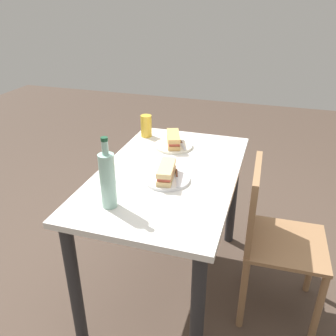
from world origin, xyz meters
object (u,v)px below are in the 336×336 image
Objects in this scene: baguette_sandwich_near at (166,172)px; beer_glass at (146,126)px; plate_far at (173,146)px; knife_far at (182,143)px; knife_near at (177,177)px; plate_near at (166,179)px; baguette_sandwich_far at (173,139)px; water_bottle at (108,179)px; dining_table at (168,193)px; chair_far at (270,233)px.

baguette_sandwich_near is 0.61m from beer_glass.
plate_far is 0.05m from knife_far.
baguette_sandwich_near reaches higher than knife_near.
baguette_sandwich_far is at bearing -168.12° from plate_near.
baguette_sandwich_far is at bearing -161.11° from knife_near.
knife_near is 0.39m from water_bottle.
beer_glass reaches higher than plate_far.
baguette_sandwich_near is 0.06m from knife_near.
knife_far is at bearing 71.34° from beer_glass.
knife_near is at bearing 42.30° from dining_table.
plate_far is at bearing 173.52° from water_bottle.
baguette_sandwich_far is at bearing -57.62° from knife_far.
baguette_sandwich_near is 1.48× the size of beer_glass.
knife_near is at bearing 12.21° from knife_far.
knife_far is (-0.44, -0.04, -0.03)m from baguette_sandwich_near.
baguette_sandwich_far is at bearing -168.37° from dining_table.
baguette_sandwich_near is at bearing 150.28° from water_bottle.
baguette_sandwich_far reaches higher than dining_table.
plate_near is (0.09, 0.02, 0.14)m from dining_table.
knife_far is (-0.03, 0.04, -0.03)m from baguette_sandwich_far.
chair_far reaches higher than plate_near.
chair_far is 0.89m from water_bottle.
beer_glass reaches higher than chair_far.
dining_table is at bearing 11.63° from baguette_sandwich_far.
chair_far reaches higher than knife_near.
plate_far is (-0.32, -0.61, 0.28)m from chair_far.
water_bottle reaches higher than chair_far.
knife_far is at bearing 122.38° from baguette_sandwich_far.
baguette_sandwich_far is 0.65× the size of water_bottle.
knife_near is at bearing 111.56° from baguette_sandwich_near.
knife_near is (0.07, -0.48, 0.29)m from chair_far.
water_bottle is (0.39, -0.14, 0.26)m from dining_table.
baguette_sandwich_near reaches higher than plate_far.
baguette_sandwich_near is at bearing -80.05° from chair_far.
dining_table is 1.36× the size of chair_far.
dining_table is 0.37m from baguette_sandwich_far.
knife_far is (-0.44, -0.04, 0.01)m from plate_near.
baguette_sandwich_far is (-0.00, 0.00, 0.04)m from plate_far.
baguette_sandwich_far is 1.50× the size of beer_glass.
plate_far is at bearing -117.52° from chair_far.
dining_table is 5.06× the size of plate_far.
dining_table is at bearing 3.62° from knife_far.
plate_near is 0.72× the size of water_bottle.
knife_far reaches higher than plate_far.
knife_near is 0.43m from knife_far.
chair_far is 0.99m from beer_glass.
baguette_sandwich_far is 0.71m from water_bottle.
knife_far reaches higher than plate_near.
knife_near is 0.54× the size of water_bottle.
beer_glass is (-0.43, -0.28, 0.20)m from dining_table.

